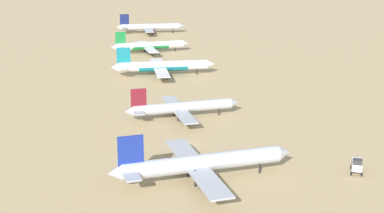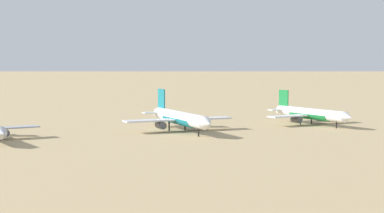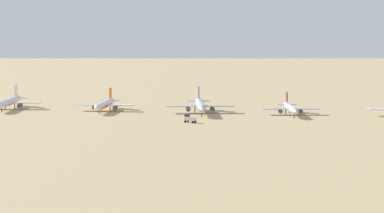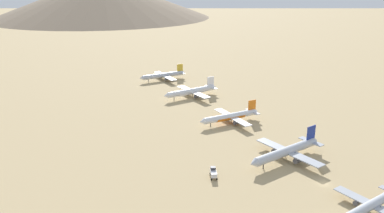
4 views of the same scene
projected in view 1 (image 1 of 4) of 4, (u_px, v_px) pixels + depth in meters
name	position (u px, v px, depth m)	size (l,w,h in m)	color
ground_plane	(189.00, 145.00, 150.44)	(2130.21, 2130.21, 0.00)	tan
parked_jet_3	(201.00, 163.00, 127.40)	(43.27, 35.09, 12.49)	#B2B7C1
parked_jet_4	(181.00, 108.00, 171.07)	(35.67, 28.96, 10.29)	#B2B7C1
parked_jet_5	(162.00, 66.00, 222.71)	(40.71, 33.32, 11.78)	white
parked_jet_6	(150.00, 46.00, 265.81)	(36.88, 29.94, 10.64)	white
parked_jet_7	(150.00, 27.00, 318.72)	(38.15, 31.27, 11.07)	#B2B7C1
service_truck	(357.00, 165.00, 132.26)	(5.00, 5.68, 3.90)	silver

